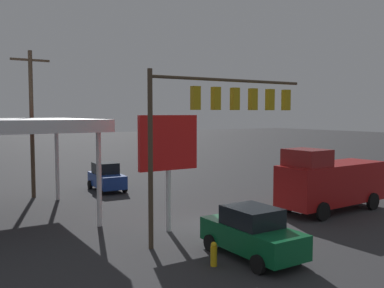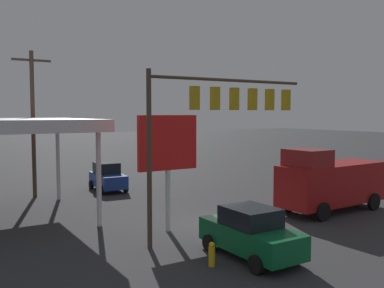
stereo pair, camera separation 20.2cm
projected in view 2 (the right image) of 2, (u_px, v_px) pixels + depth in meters
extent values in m
plane|color=#2D2D30|center=(213.00, 224.00, 21.08)|extent=(200.00, 200.00, 0.00)
cylinder|color=#473828|center=(149.00, 160.00, 17.08)|extent=(0.20, 0.20, 7.24)
cylinder|color=#473828|center=(231.00, 80.00, 18.98)|extent=(8.09, 0.14, 0.14)
cube|color=#B79314|center=(195.00, 98.00, 18.03)|extent=(0.36, 0.28, 1.00)
sphere|color=#360505|center=(192.00, 91.00, 18.17)|extent=(0.22, 0.22, 0.22)
sphere|color=#392305|center=(192.00, 98.00, 18.19)|extent=(0.22, 0.22, 0.22)
sphere|color=#41FF6B|center=(192.00, 105.00, 18.21)|extent=(0.22, 0.22, 0.22)
cube|color=#B79314|center=(215.00, 98.00, 18.59)|extent=(0.36, 0.28, 1.00)
sphere|color=#360505|center=(213.00, 92.00, 18.72)|extent=(0.22, 0.22, 0.22)
sphere|color=#392305|center=(213.00, 99.00, 18.74)|extent=(0.22, 0.22, 0.22)
sphere|color=#41FF6B|center=(213.00, 105.00, 18.77)|extent=(0.22, 0.22, 0.22)
cube|color=#B79314|center=(234.00, 99.00, 19.14)|extent=(0.36, 0.28, 1.00)
sphere|color=#360505|center=(232.00, 92.00, 19.28)|extent=(0.22, 0.22, 0.22)
sphere|color=#392305|center=(232.00, 99.00, 19.30)|extent=(0.22, 0.22, 0.22)
sphere|color=#41FF6B|center=(232.00, 106.00, 19.32)|extent=(0.22, 0.22, 0.22)
cube|color=#B79314|center=(252.00, 99.00, 19.70)|extent=(0.36, 0.28, 1.00)
sphere|color=#360505|center=(250.00, 93.00, 19.83)|extent=(0.22, 0.22, 0.22)
sphere|color=#392305|center=(250.00, 99.00, 19.85)|extent=(0.22, 0.22, 0.22)
sphere|color=#41FF6B|center=(250.00, 106.00, 19.87)|extent=(0.22, 0.22, 0.22)
cube|color=#B79314|center=(270.00, 100.00, 20.25)|extent=(0.36, 0.28, 1.00)
sphere|color=#360505|center=(267.00, 93.00, 20.38)|extent=(0.22, 0.22, 0.22)
sphere|color=#392305|center=(267.00, 100.00, 20.41)|extent=(0.22, 0.22, 0.22)
sphere|color=#41FF6B|center=(267.00, 106.00, 20.43)|extent=(0.22, 0.22, 0.22)
cube|color=#B79314|center=(286.00, 100.00, 20.80)|extent=(0.36, 0.28, 1.00)
sphere|color=#360505|center=(283.00, 94.00, 20.94)|extent=(0.22, 0.22, 0.22)
sphere|color=#392305|center=(283.00, 100.00, 20.96)|extent=(0.22, 0.22, 0.22)
sphere|color=#41FF6B|center=(283.00, 106.00, 20.98)|extent=(0.22, 0.22, 0.22)
cylinder|color=#473828|center=(33.00, 125.00, 27.58)|extent=(0.26, 0.26, 9.46)
cube|color=#473828|center=(31.00, 60.00, 27.29)|extent=(2.40, 0.14, 0.14)
cylinder|color=silver|center=(58.00, 164.00, 27.03)|extent=(0.24, 0.24, 4.58)
cylinder|color=silver|center=(99.00, 179.00, 20.65)|extent=(0.24, 0.24, 4.58)
cylinder|color=silver|center=(168.00, 174.00, 19.71)|extent=(0.24, 0.24, 5.39)
cube|color=red|center=(168.00, 143.00, 19.61)|extent=(2.97, 0.24, 2.53)
cube|color=black|center=(166.00, 142.00, 19.72)|extent=(2.08, 0.04, 0.88)
cube|color=#0C592D|center=(250.00, 237.00, 16.21)|extent=(1.80, 4.40, 0.90)
cube|color=black|center=(250.00, 216.00, 16.15)|extent=(1.66, 2.00, 0.70)
cylinder|color=black|center=(295.00, 255.00, 15.52)|extent=(0.22, 0.66, 0.66)
cylinder|color=black|center=(256.00, 265.00, 14.55)|extent=(0.22, 0.66, 0.66)
cylinder|color=black|center=(245.00, 236.00, 17.94)|extent=(0.22, 0.66, 0.66)
cylinder|color=black|center=(209.00, 243.00, 16.97)|extent=(0.22, 0.66, 0.66)
cube|color=maroon|center=(332.00, 183.00, 23.82)|extent=(6.89, 2.60, 2.20)
cube|color=maroon|center=(307.00, 158.00, 22.52)|extent=(1.89, 2.19, 0.90)
cylinder|color=black|center=(323.00, 212.00, 21.69)|extent=(0.97, 0.26, 0.96)
cylinder|color=black|center=(288.00, 204.00, 23.61)|extent=(0.97, 0.26, 0.96)
cylinder|color=black|center=(374.00, 202.00, 24.18)|extent=(0.97, 0.26, 0.96)
cylinder|color=black|center=(339.00, 195.00, 26.10)|extent=(0.97, 0.26, 0.96)
cube|color=navy|center=(108.00, 180.00, 30.22)|extent=(1.92, 3.89, 0.90)
cube|color=black|center=(107.00, 168.00, 30.42)|extent=(1.66, 1.79, 0.76)
cylinder|color=black|center=(126.00, 188.00, 29.58)|extent=(0.26, 0.63, 0.62)
cylinder|color=black|center=(101.00, 190.00, 28.76)|extent=(0.26, 0.63, 0.62)
cylinder|color=black|center=(114.00, 183.00, 31.75)|extent=(0.26, 0.63, 0.62)
cylinder|color=black|center=(91.00, 185.00, 30.92)|extent=(0.26, 0.63, 0.62)
cylinder|color=gold|center=(212.00, 256.00, 15.31)|extent=(0.24, 0.24, 0.70)
sphere|color=gold|center=(212.00, 245.00, 15.28)|extent=(0.22, 0.22, 0.22)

